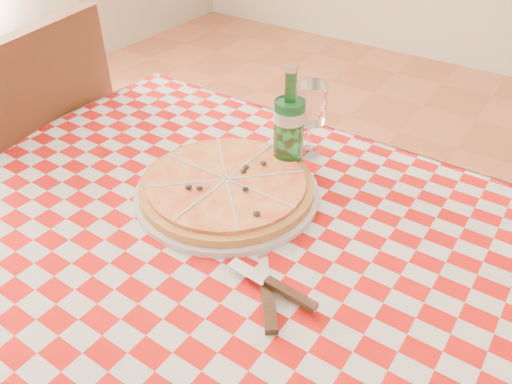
# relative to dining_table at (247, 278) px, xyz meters

# --- Properties ---
(dining_table) EXTENTS (1.20, 0.80, 0.75)m
(dining_table) POSITION_rel_dining_table_xyz_m (0.00, 0.00, 0.00)
(dining_table) COLOR brown
(dining_table) RESTS_ON ground
(tablecloth) EXTENTS (1.30, 0.90, 0.01)m
(tablecloth) POSITION_rel_dining_table_xyz_m (0.00, 0.00, 0.09)
(tablecloth) COLOR #B50F0B
(tablecloth) RESTS_ON dining_table
(chair_far) EXTENTS (0.52, 0.52, 0.98)m
(chair_far) POSITION_rel_dining_table_xyz_m (-0.79, 0.08, -0.10)
(chair_far) COLOR brown
(chair_far) RESTS_ON ground
(pizza_plate) EXTENTS (0.37, 0.37, 0.05)m
(pizza_plate) POSITION_rel_dining_table_xyz_m (-0.11, 0.09, 0.12)
(pizza_plate) COLOR #C68742
(pizza_plate) RESTS_ON tablecloth
(water_bottle) EXTENTS (0.08, 0.08, 0.23)m
(water_bottle) POSITION_rel_dining_table_xyz_m (-0.06, 0.23, 0.21)
(water_bottle) COLOR #19642C
(water_bottle) RESTS_ON tablecloth
(wine_glass) EXTENTS (0.08, 0.08, 0.17)m
(wine_glass) POSITION_rel_dining_table_xyz_m (-0.05, 0.31, 0.18)
(wine_glass) COLOR white
(wine_glass) RESTS_ON tablecloth
(cutlery) EXTENTS (0.29, 0.27, 0.03)m
(cutlery) POSITION_rel_dining_table_xyz_m (0.09, -0.08, 0.11)
(cutlery) COLOR silver
(cutlery) RESTS_ON tablecloth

